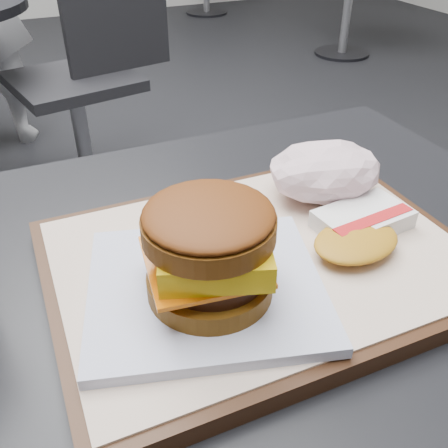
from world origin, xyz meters
TOP-DOWN VIEW (x-y plane):
  - customer_table at (0.00, 0.00)m, footprint 0.80×0.60m
  - serving_tray at (0.05, -0.00)m, footprint 0.38×0.28m
  - breakfast_sandwich at (-0.01, -0.04)m, footprint 0.23×0.21m
  - hash_brown at (0.15, -0.02)m, footprint 0.13×0.10m
  - crumpled_wrapper at (0.16, 0.07)m, footprint 0.12×0.10m
  - neighbor_chair at (0.16, 1.57)m, footprint 0.64×0.50m

SIDE VIEW (x-z plane):
  - neighbor_chair at x=0.16m, z-range 0.07..0.95m
  - customer_table at x=0.00m, z-range 0.20..0.97m
  - serving_tray at x=0.05m, z-range 0.77..0.79m
  - hash_brown at x=0.15m, z-range 0.79..0.81m
  - crumpled_wrapper at x=0.16m, z-range 0.79..0.84m
  - breakfast_sandwich at x=-0.01m, z-range 0.78..0.88m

